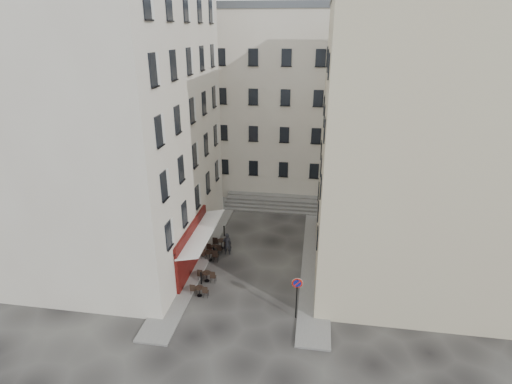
% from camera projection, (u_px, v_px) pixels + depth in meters
% --- Properties ---
extents(ground, '(90.00, 90.00, 0.00)m').
position_uv_depth(ground, '(250.00, 280.00, 28.03)').
color(ground, black).
rests_on(ground, ground).
extents(sidewalk_left, '(2.00, 22.00, 0.12)m').
position_uv_depth(sidewalk_left, '(204.00, 246.00, 32.30)').
color(sidewalk_left, slate).
rests_on(sidewalk_left, ground).
extents(sidewalk_right, '(2.00, 18.00, 0.12)m').
position_uv_depth(sidewalk_right, '(315.00, 262.00, 30.12)').
color(sidewalk_right, slate).
rests_on(sidewalk_right, ground).
extents(building_left, '(12.20, 16.20, 20.60)m').
position_uv_depth(building_left, '(111.00, 121.00, 28.36)').
color(building_left, beige).
rests_on(building_left, ground).
extents(building_right, '(12.20, 14.20, 18.60)m').
position_uv_depth(building_right, '(415.00, 144.00, 26.22)').
color(building_right, '#C4B091').
rests_on(building_right, ground).
extents(building_back, '(18.20, 10.20, 18.60)m').
position_uv_depth(building_back, '(270.00, 101.00, 42.03)').
color(building_back, beige).
rests_on(building_back, ground).
extents(cafe_storefront, '(1.74, 7.30, 3.50)m').
position_uv_depth(cafe_storefront, '(194.00, 245.00, 28.85)').
color(cafe_storefront, '#400B09').
rests_on(cafe_storefront, ground).
extents(stone_steps, '(9.00, 3.15, 0.80)m').
position_uv_depth(stone_steps, '(271.00, 203.00, 39.38)').
color(stone_steps, '#5D5A58').
rests_on(stone_steps, ground).
extents(bollard_near, '(0.12, 0.12, 0.98)m').
position_uv_depth(bollard_near, '(201.00, 278.00, 27.38)').
color(bollard_near, black).
rests_on(bollard_near, ground).
extents(bollard_mid, '(0.12, 0.12, 0.98)m').
position_uv_depth(bollard_mid, '(214.00, 252.00, 30.58)').
color(bollard_mid, black).
rests_on(bollard_mid, ground).
extents(bollard_far, '(0.12, 0.12, 0.98)m').
position_uv_depth(bollard_far, '(224.00, 231.00, 33.78)').
color(bollard_far, black).
rests_on(bollard_far, ground).
extents(no_parking_sign, '(0.65, 0.12, 2.83)m').
position_uv_depth(no_parking_sign, '(297.00, 290.00, 23.61)').
color(no_parking_sign, black).
rests_on(no_parking_sign, ground).
extents(bistro_table_a, '(1.22, 0.57, 0.86)m').
position_uv_depth(bistro_table_a, '(199.00, 290.00, 26.19)').
color(bistro_table_a, black).
rests_on(bistro_table_a, ground).
extents(bistro_table_b, '(1.30, 0.61, 0.92)m').
position_uv_depth(bistro_table_b, '(207.00, 276.00, 27.71)').
color(bistro_table_b, black).
rests_on(bistro_table_b, ground).
extents(bistro_table_c, '(1.40, 0.66, 0.98)m').
position_uv_depth(bistro_table_c, '(210.00, 255.00, 30.20)').
color(bistro_table_c, black).
rests_on(bistro_table_c, ground).
extents(bistro_table_d, '(1.21, 0.57, 0.85)m').
position_uv_depth(bistro_table_d, '(214.00, 249.00, 31.17)').
color(bistro_table_d, black).
rests_on(bistro_table_d, ground).
extents(bistro_table_e, '(1.38, 0.65, 0.97)m').
position_uv_depth(bistro_table_e, '(222.00, 243.00, 31.85)').
color(bistro_table_e, black).
rests_on(bistro_table_e, ground).
extents(pedestrian, '(0.73, 0.53, 1.85)m').
position_uv_depth(pedestrian, '(227.00, 244.00, 30.88)').
color(pedestrian, '#222328').
rests_on(pedestrian, ground).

